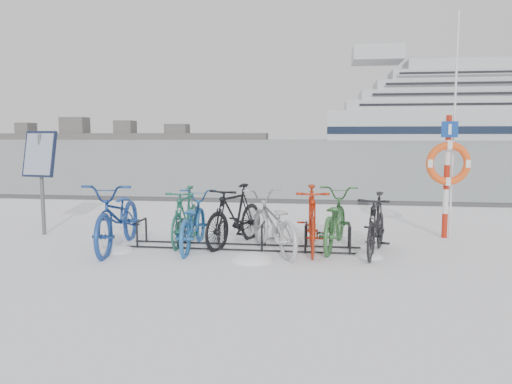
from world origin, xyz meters
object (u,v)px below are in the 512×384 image
(bike_rack, at_px, (243,238))
(info_board, at_px, (40,160))
(lifebuoy_station, at_px, (448,164))
(cruise_ferry, at_px, (500,109))

(bike_rack, relative_size, info_board, 1.99)
(info_board, distance_m, lifebuoy_station, 7.71)
(info_board, xyz_separation_m, lifebuoy_station, (7.68, 0.73, -0.05))
(bike_rack, height_order, info_board, info_board)
(bike_rack, xyz_separation_m, cruise_ferry, (77.77, 228.85, 13.59))
(bike_rack, distance_m, info_board, 4.28)
(lifebuoy_station, xyz_separation_m, cruise_ferry, (74.13, 227.50, 12.37))
(info_board, distance_m, cruise_ferry, 242.76)
(bike_rack, relative_size, cruise_ferry, 0.03)
(bike_rack, distance_m, lifebuoy_station, 4.07)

